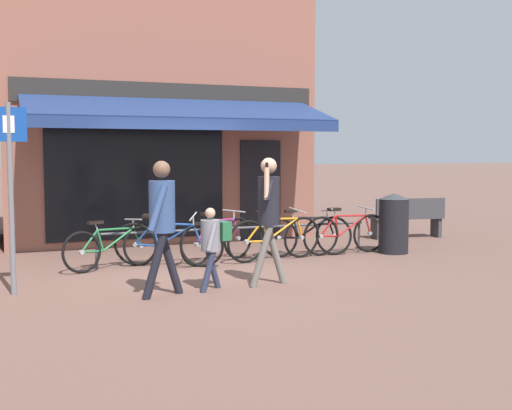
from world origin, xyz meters
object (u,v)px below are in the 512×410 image
at_px(pedestrian_child, 212,239).
at_px(bicycle_red, 346,233).
at_px(bicycle_green, 112,247).
at_px(park_bench, 408,217).
at_px(bicycle_black, 306,235).
at_px(litter_bin, 394,223).
at_px(parking_sign, 10,178).
at_px(bicycle_blue, 168,243).
at_px(bicycle_purple, 218,239).
at_px(bicycle_orange, 275,238).
at_px(pedestrian_second_adult, 162,213).
at_px(pedestrian_adult, 269,205).

bearing_deg(pedestrian_child, bicycle_red, -158.85).
bearing_deg(bicycle_green, park_bench, -7.35).
bearing_deg(bicycle_green, bicycle_black, -18.42).
distance_m(litter_bin, parking_sign, 6.74).
bearing_deg(bicycle_blue, park_bench, 42.60).
relative_size(bicycle_purple, litter_bin, 1.40).
relative_size(bicycle_blue, bicycle_orange, 0.91).
xyz_separation_m(bicycle_purple, pedestrian_child, (-0.74, -2.05, 0.30)).
height_order(bicycle_green, pedestrian_child, pedestrian_child).
relative_size(bicycle_blue, bicycle_black, 0.96).
bearing_deg(parking_sign, bicycle_red, 13.51).
bearing_deg(bicycle_green, pedestrian_second_adult, -101.37).
bearing_deg(litter_bin, bicycle_green, 177.35).
height_order(bicycle_blue, pedestrian_child, pedestrian_child).
bearing_deg(bicycle_blue, bicycle_green, -161.73).
bearing_deg(pedestrian_second_adult, litter_bin, -157.93).
bearing_deg(parking_sign, bicycle_black, 16.41).
xyz_separation_m(bicycle_purple, bicycle_orange, (0.95, -0.21, 0.00)).
bearing_deg(pedestrian_child, bicycle_orange, -144.02).
bearing_deg(bicycle_red, park_bench, 29.15).
bearing_deg(park_bench, parking_sign, -153.46).
xyz_separation_m(pedestrian_adult, pedestrian_child, (-0.82, -0.00, -0.42)).
xyz_separation_m(bicycle_blue, bicycle_red, (3.33, 0.11, -0.00)).
bearing_deg(pedestrian_child, parking_sign, -26.08).
bearing_deg(park_bench, pedestrian_second_adult, -142.72).
xyz_separation_m(pedestrian_child, parking_sign, (-2.50, 0.66, 0.83)).
distance_m(bicycle_black, pedestrian_adult, 2.76).
height_order(bicycle_black, parking_sign, parking_sign).
relative_size(bicycle_purple, pedestrian_second_adult, 0.88).
bearing_deg(pedestrian_child, pedestrian_adult, 168.94).
distance_m(bicycle_green, pedestrian_child, 2.32).
bearing_deg(pedestrian_adult, bicycle_green, -41.30).
height_order(pedestrian_adult, pedestrian_second_adult, pedestrian_adult).
distance_m(bicycle_green, bicycle_red, 4.20).
relative_size(bicycle_green, pedestrian_child, 1.44).
distance_m(bicycle_red, parking_sign, 5.96).
relative_size(bicycle_orange, parking_sign, 0.74).
bearing_deg(bicycle_black, bicycle_green, -172.55).
relative_size(bicycle_black, pedestrian_second_adult, 1.00).
relative_size(pedestrian_child, litter_bin, 1.02).
height_order(pedestrian_adult, park_bench, pedestrian_adult).
relative_size(litter_bin, park_bench, 0.67).
height_order(pedestrian_adult, pedestrian_child, pedestrian_adult).
relative_size(pedestrian_second_adult, park_bench, 1.07).
relative_size(bicycle_red, litter_bin, 1.59).
distance_m(bicycle_blue, parking_sign, 2.90).
bearing_deg(bicycle_black, pedestrian_child, -132.60).
height_order(bicycle_orange, bicycle_red, bicycle_orange).
xyz_separation_m(pedestrian_adult, park_bench, (4.69, 3.45, -0.65)).
height_order(bicycle_blue, bicycle_orange, bicycle_orange).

